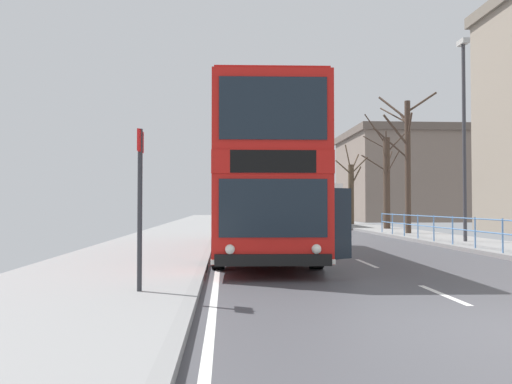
% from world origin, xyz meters
% --- Properties ---
extents(ground, '(15.80, 140.00, 0.20)m').
position_xyz_m(ground, '(-0.72, -0.00, 0.04)').
color(ground, '#47474C').
extents(double_decker_bus_main, '(3.19, 10.92, 4.44)m').
position_xyz_m(double_decker_bus_main, '(-2.64, 9.50, 2.32)').
color(double_decker_bus_main, red).
rests_on(double_decker_bus_main, ground).
extents(background_bus_far_lane, '(2.93, 10.86, 2.97)m').
position_xyz_m(background_bus_far_lane, '(2.66, 31.81, 1.63)').
color(background_bus_far_lane, white).
rests_on(background_bus_far_lane, ground).
extents(pedestrian_railing_far_kerb, '(0.05, 21.73, 1.02)m').
position_xyz_m(pedestrian_railing_far_kerb, '(4.45, 9.45, 0.82)').
color(pedestrian_railing_far_kerb, '#598CC6').
rests_on(pedestrian_railing_far_kerb, ground).
extents(bus_stop_sign_near, '(0.08, 0.44, 2.67)m').
position_xyz_m(bus_stop_sign_near, '(-5.17, 2.43, 1.78)').
color(bus_stop_sign_near, '#2D2D33').
rests_on(bus_stop_sign_near, ground).
extents(street_lamp_far_side, '(0.28, 0.60, 7.98)m').
position_xyz_m(street_lamp_far_side, '(5.64, 13.46, 4.75)').
color(street_lamp_far_side, '#38383D').
rests_on(street_lamp_far_side, ground).
extents(bare_tree_far_00, '(3.36, 2.68, 7.30)m').
position_xyz_m(bare_tree_far_00, '(5.50, 19.49, 4.00)').
color(bare_tree_far_00, '#423328').
rests_on(bare_tree_far_00, ground).
extents(bare_tree_far_01, '(2.34, 2.66, 5.96)m').
position_xyz_m(bare_tree_far_01, '(5.80, 32.21, 2.63)').
color(bare_tree_far_01, '#4C3D2D').
rests_on(bare_tree_far_01, ground).
extents(bare_tree_far_02, '(2.76, 2.72, 7.09)m').
position_xyz_m(bare_tree_far_02, '(6.07, 24.53, 3.09)').
color(bare_tree_far_02, '#423328').
rests_on(bare_tree_far_02, ground).
extents(background_building_00, '(12.67, 12.67, 9.15)m').
position_xyz_m(background_building_00, '(14.94, 45.35, 4.60)').
color(background_building_00, slate).
rests_on(background_building_00, ground).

